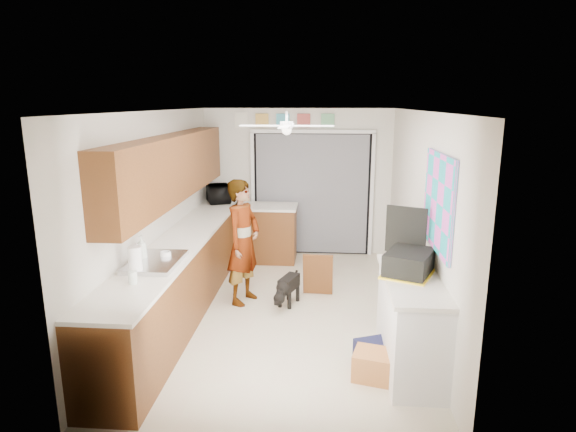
{
  "coord_description": "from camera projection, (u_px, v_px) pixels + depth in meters",
  "views": [
    {
      "loc": [
        0.48,
        -5.69,
        2.6
      ],
      "look_at": [
        0.0,
        0.4,
        1.15
      ],
      "focal_mm": 30.0,
      "sensor_mm": 36.0,
      "label": 1
    }
  ],
  "objects": [
    {
      "name": "ceiling_fan",
      "position": [
        287.0,
        126.0,
        5.81
      ],
      "size": [
        1.14,
        1.14,
        0.24
      ],
      "primitive_type": "cube",
      "color": "white",
      "rests_on": "ceiling"
    },
    {
      "name": "header_frame_0",
      "position": [
        262.0,
        120.0,
        8.06
      ],
      "size": [
        0.22,
        0.02,
        0.22
      ],
      "primitive_type": "cube",
      "color": "gold",
      "rests_on": "wall_back"
    },
    {
      "name": "soap_bottle",
      "position": [
        142.0,
        248.0,
        5.11
      ],
      "size": [
        0.12,
        0.12,
        0.29
      ],
      "primitive_type": "imported",
      "rotation": [
        0.0,
        0.0,
        -0.09
      ],
      "color": "silver",
      "rests_on": "left_countertop"
    },
    {
      "name": "ceiling",
      "position": [
        285.0,
        111.0,
        5.57
      ],
      "size": [
        5.0,
        5.0,
        0.0
      ],
      "primitive_type": "plane",
      "rotation": [
        3.14,
        0.0,
        0.0
      ],
      "color": "white",
      "rests_on": "ground"
    },
    {
      "name": "wall_front",
      "position": [
        256.0,
        296.0,
        3.44
      ],
      "size": [
        3.2,
        0.0,
        3.2
      ],
      "primitive_type": "plane",
      "rotation": [
        -1.57,
        0.0,
        0.0
      ],
      "color": "silver",
      "rests_on": "ground"
    },
    {
      "name": "wall_back",
      "position": [
        298.0,
        182.0,
        8.29
      ],
      "size": [
        3.2,
        0.0,
        3.2
      ],
      "primitive_type": "plane",
      "rotation": [
        1.57,
        0.0,
        0.0
      ],
      "color": "silver",
      "rests_on": "ground"
    },
    {
      "name": "left_base_cabinets",
      "position": [
        184.0,
        275.0,
        6.15
      ],
      "size": [
        0.6,
        4.8,
        0.9
      ],
      "primitive_type": "cube",
      "color": "brown",
      "rests_on": "floor"
    },
    {
      "name": "upper_cabinets",
      "position": [
        173.0,
        167.0,
        6.04
      ],
      "size": [
        0.32,
        4.0,
        0.8
      ],
      "primitive_type": "cube",
      "color": "brown",
      "rests_on": "wall_left"
    },
    {
      "name": "faucet",
      "position": [
        137.0,
        253.0,
        5.05
      ],
      "size": [
        0.03,
        0.03,
        0.22
      ],
      "primitive_type": "cylinder",
      "color": "silver",
      "rests_on": "left_countertop"
    },
    {
      "name": "right_counter_top",
      "position": [
        412.0,
        279.0,
        4.67
      ],
      "size": [
        0.54,
        1.44,
        0.04
      ],
      "primitive_type": "cube",
      "color": "white",
      "rests_on": "right_counter_base"
    },
    {
      "name": "route66_sign",
      "position": [
        241.0,
        120.0,
        8.09
      ],
      "size": [
        0.22,
        0.02,
        0.26
      ],
      "primitive_type": "cube",
      "color": "silver",
      "rests_on": "wall_back"
    },
    {
      "name": "suitcase_rim",
      "position": [
        408.0,
        273.0,
        4.78
      ],
      "size": [
        0.64,
        0.71,
        0.02
      ],
      "primitive_type": "cube",
      "rotation": [
        0.0,
        0.0,
        -0.42
      ],
      "color": "yellow",
      "rests_on": "suitcase"
    },
    {
      "name": "wall_left",
      "position": [
        158.0,
        213.0,
        5.99
      ],
      "size": [
        0.0,
        5.0,
        5.0
      ],
      "primitive_type": "plane",
      "rotation": [
        1.57,
        0.0,
        1.57
      ],
      "color": "silver",
      "rests_on": "ground"
    },
    {
      "name": "curtain_panel",
      "position": [
        312.0,
        195.0,
        8.25
      ],
      "size": [
        1.9,
        0.03,
        2.05
      ],
      "primitive_type": "cube",
      "color": "gray",
      "rests_on": "wall_back"
    },
    {
      "name": "floor",
      "position": [
        286.0,
        310.0,
        6.15
      ],
      "size": [
        5.0,
        5.0,
        0.0
      ],
      "primitive_type": "plane",
      "color": "beige",
      "rests_on": "ground"
    },
    {
      "name": "header_frame_2",
      "position": [
        304.0,
        120.0,
        8.01
      ],
      "size": [
        0.22,
        0.02,
        0.22
      ],
      "primitive_type": "cube",
      "color": "#B84A45",
      "rests_on": "wall_back"
    },
    {
      "name": "microwave",
      "position": [
        219.0,
        194.0,
        8.14
      ],
      "size": [
        0.52,
        0.62,
        0.29
      ],
      "primitive_type": "imported",
      "rotation": [
        0.0,
        0.0,
        1.95
      ],
      "color": "black",
      "rests_on": "left_countertop"
    },
    {
      "name": "cup",
      "position": [
        166.0,
        256.0,
        5.18
      ],
      "size": [
        0.13,
        0.13,
        0.09
      ],
      "primitive_type": "imported",
      "rotation": [
        0.0,
        0.0,
        -0.11
      ],
      "color": "white",
      "rests_on": "left_countertop"
    },
    {
      "name": "man",
      "position": [
        243.0,
        242.0,
        6.26
      ],
      "size": [
        0.59,
        0.7,
        1.65
      ],
      "primitive_type": "imported",
      "rotation": [
        0.0,
        0.0,
        1.19
      ],
      "color": "white",
      "rests_on": "floor"
    },
    {
      "name": "navy_crate",
      "position": [
        373.0,
        351.0,
        4.95
      ],
      "size": [
        0.41,
        0.38,
        0.2
      ],
      "primitive_type": "cube",
      "rotation": [
        0.0,
        0.0,
        0.38
      ],
      "color": "#141634",
      "rests_on": "floor"
    },
    {
      "name": "peninsula_base",
      "position": [
        266.0,
        234.0,
        8.03
      ],
      "size": [
        1.0,
        0.6,
        0.9
      ],
      "primitive_type": "cube",
      "color": "brown",
      "rests_on": "floor"
    },
    {
      "name": "header_frame_1",
      "position": [
        283.0,
        120.0,
        8.04
      ],
      "size": [
        0.22,
        0.02,
        0.22
      ],
      "primitive_type": "cube",
      "color": "#4DB5CF",
      "rests_on": "wall_back"
    },
    {
      "name": "back_opening_recess",
      "position": [
        312.0,
        194.0,
        8.29
      ],
      "size": [
        2.0,
        0.06,
        2.1
      ],
      "primitive_type": "cube",
      "color": "black",
      "rests_on": "wall_back"
    },
    {
      "name": "peninsula_top",
      "position": [
        265.0,
        207.0,
        7.92
      ],
      "size": [
        1.04,
        0.64,
        0.04
      ],
      "primitive_type": "cube",
      "color": "white",
      "rests_on": "peninsula_base"
    },
    {
      "name": "wall_right",
      "position": [
        419.0,
        218.0,
        5.74
      ],
      "size": [
        0.0,
        5.0,
        5.0
      ],
      "primitive_type": "plane",
      "rotation": [
        1.57,
        0.0,
        -1.57
      ],
      "color": "silver",
      "rests_on": "ground"
    },
    {
      "name": "abstract_painting",
      "position": [
        438.0,
        202.0,
        4.68
      ],
      "size": [
        0.03,
        1.15,
        0.95
      ],
      "primitive_type": "cube",
      "color": "#EA56D0",
      "rests_on": "wall_right"
    },
    {
      "name": "left_countertop",
      "position": [
        183.0,
        239.0,
        6.04
      ],
      "size": [
        0.62,
        4.8,
        0.04
      ],
      "primitive_type": "cube",
      "color": "white",
      "rests_on": "left_base_cabinets"
    },
    {
      "name": "right_counter_base",
      "position": [
        411.0,
        324.0,
        4.78
      ],
      "size": [
        0.5,
        1.4,
        0.9
      ],
      "primitive_type": "cube",
      "color": "white",
      "rests_on": "floor"
    },
    {
      "name": "cardboard_box",
      "position": [
        376.0,
        366.0,
        4.62
      ],
      "size": [
        0.5,
        0.42,
        0.27
      ],
      "primitive_type": "cube",
      "rotation": [
        0.0,
        0.0,
        -0.25
      ],
      "color": "#B56B39",
      "rests_on": "floor"
    },
    {
      "name": "door_trim_head",
      "position": [
        313.0,
        131.0,
        8.01
      ],
      "size": [
        2.1,
        0.04,
        0.06
      ],
      "primitive_type": "cube",
      "color": "white",
      "rests_on": "wall_back"
    },
    {
      "name": "header_frame_3",
      "position": [
        328.0,
        120.0,
        7.98
      ],
      "size": [
        0.22,
        0.02,
        0.22
      ],
      "primitive_type": "cube",
      "color": "#68B67F",
      "rests_on": "wall_back"
    },
    {
      "name": "sink_basin",
      "position": [
        156.0,
        262.0,
        5.06
      ],
      "size": [
        0.5,
        0.76,
        0.06
      ],
      "primitive_type": "cube",
      "color": "silver",
      "rests_on": "left_countertop"
    },
    {
      "name": "paper_towel_roll",
      "position": [
        135.0,
        261.0,
        4.72
      ],
      "size": [
        0.15,
        0.15,
        0.28
      ],
      "primitive_type": "cylinder",
      "rotation": [
        0.0,
        0.0,
        0.18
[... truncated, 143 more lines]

